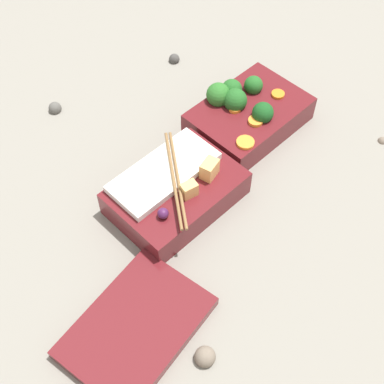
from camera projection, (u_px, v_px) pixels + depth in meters
The scene contains 8 objects.
ground_plane at pixel (213, 156), 0.94m from camera, with size 3.00×3.00×0.00m, color gray.
bento_tray_vegetable at pixel (247, 113), 0.96m from camera, with size 0.20×0.15×0.08m.
bento_tray_rice at pixel (175, 191), 0.86m from camera, with size 0.20×0.16×0.08m.
bento_lid at pixel (136, 327), 0.74m from camera, with size 0.20×0.14×0.02m, color maroon.
pebble_0 at pixel (205, 357), 0.72m from camera, with size 0.03×0.03×0.03m, color #7A6B5B.
pebble_1 at pixel (383, 140), 0.96m from camera, with size 0.02×0.02×0.02m, color #7A6B5B.
pebble_2 at pixel (174, 59), 1.09m from camera, with size 0.02×0.02×0.02m, color #474442.
pebble_3 at pixel (55, 108), 1.00m from camera, with size 0.02×0.02×0.02m, color #595651.
Camera 1 is at (0.46, 0.41, 0.71)m, focal length 50.00 mm.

